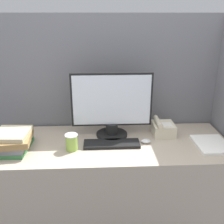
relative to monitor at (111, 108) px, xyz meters
The scene contains 9 objects.
cubicle_panel_rear 0.29m from the monitor, 88.78° to the left, with size 2.03×0.04×1.61m.
desk 0.60m from the monitor, 87.54° to the right, with size 1.63×0.63×0.75m.
monitor is the anchor object (origin of this frame).
keyboard 0.26m from the monitor, 91.12° to the right, with size 0.38×0.12×0.02m.
mouse 0.34m from the monitor, 29.14° to the right, with size 0.07×0.05×0.03m.
coffee_cup 0.37m from the monitor, 142.68° to the right, with size 0.08×0.08×0.11m.
book_stack 0.69m from the monitor, 164.37° to the right, with size 0.24×0.31×0.13m.
desk_telephone 0.42m from the monitor, ahead, with size 0.16×0.18×0.12m.
paper_pile 0.74m from the monitor, 16.05° to the right, with size 0.22×0.28×0.02m.
Camera 1 is at (-0.09, -1.32, 1.59)m, focal length 42.00 mm.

